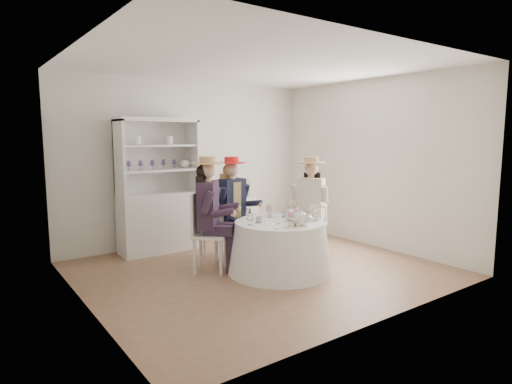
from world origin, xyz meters
TOP-DOWN VIEW (x-y plane):
  - ground at (0.00, 0.00)m, footprint 4.50×4.50m
  - ceiling at (0.00, 0.00)m, footprint 4.50×4.50m
  - wall_back at (0.00, 2.00)m, footprint 4.50×0.00m
  - wall_front at (0.00, -2.00)m, footprint 4.50×0.00m
  - wall_left at (-2.25, 0.00)m, footprint 0.00×4.50m
  - wall_right at (2.25, 0.00)m, footprint 0.00×4.50m
  - tea_table at (0.15, -0.23)m, footprint 1.39×1.39m
  - hutch at (-0.72, 1.69)m, footprint 1.41×0.94m
  - side_table at (0.86, 1.75)m, footprint 0.54×0.54m
  - hatbox at (0.86, 1.75)m, footprint 0.37×0.37m
  - guest_left at (-0.57, 0.34)m, footprint 0.66×0.64m
  - guest_mid at (0.01, 0.69)m, footprint 0.56×0.59m
  - guest_right at (1.01, 0.11)m, footprint 0.64×0.58m
  - spare_chair at (-0.15, 0.76)m, footprint 0.41×0.41m
  - teacup_a at (-0.12, -0.14)m, footprint 0.10×0.10m
  - teacup_b at (0.21, 0.06)m, footprint 0.07×0.07m
  - teacup_c at (0.39, -0.04)m, footprint 0.10×0.10m
  - flower_bowl at (0.34, -0.30)m, footprint 0.30×0.30m
  - flower_arrangement at (0.36, -0.25)m, footprint 0.18×0.18m
  - table_teapot at (0.19, -0.59)m, footprint 0.27×0.19m
  - sandwich_plate at (0.09, -0.58)m, footprint 0.26×0.26m
  - cupcake_stand at (0.58, -0.41)m, footprint 0.22×0.22m
  - stemware_set at (0.15, -0.23)m, footprint 0.94×0.94m

SIDE VIEW (x-z plane):
  - ground at x=0.00m, z-range 0.00..0.00m
  - tea_table at x=0.15m, z-range 0.00..0.68m
  - side_table at x=0.86m, z-range 0.00..0.72m
  - spare_chair at x=-0.15m, z-range 0.04..1.01m
  - sandwich_plate at x=0.09m, z-range 0.67..0.72m
  - flower_bowl at x=0.34m, z-range 0.68..0.74m
  - teacup_b at x=0.21m, z-range 0.68..0.74m
  - teacup_c at x=0.39m, z-range 0.68..0.75m
  - teacup_a at x=-0.12m, z-range 0.68..0.75m
  - hutch at x=-0.72m, z-range -0.30..1.77m
  - cupcake_stand at x=0.58m, z-range 0.65..0.86m
  - stemware_set at x=0.15m, z-range 0.68..0.83m
  - table_teapot at x=0.19m, z-range 0.67..0.87m
  - flower_arrangement at x=0.36m, z-range 0.74..0.80m
  - guest_right at x=1.01m, z-range 0.10..1.59m
  - guest_mid at x=0.01m, z-range 0.10..1.60m
  - guest_left at x=-0.57m, z-range 0.10..1.63m
  - hatbox at x=0.86m, z-range 0.72..1.03m
  - wall_back at x=0.00m, z-range -0.90..3.60m
  - wall_front at x=0.00m, z-range -0.90..3.60m
  - wall_left at x=-2.25m, z-range -0.90..3.60m
  - wall_right at x=2.25m, z-range -0.90..3.60m
  - ceiling at x=0.00m, z-range 2.70..2.70m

